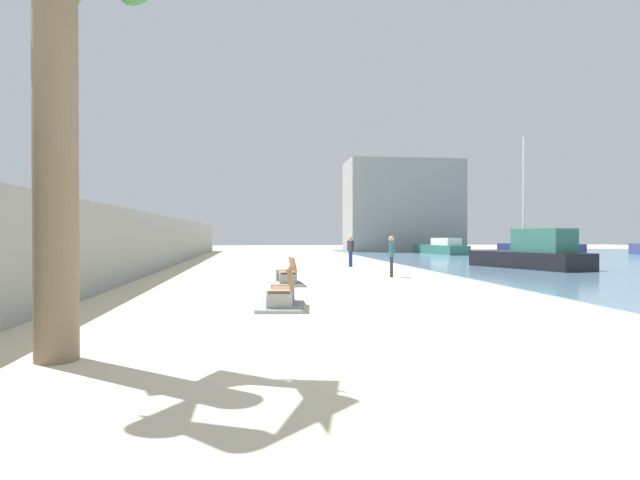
# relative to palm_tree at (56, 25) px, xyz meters

# --- Properties ---
(ground_plane) EXTENTS (120.00, 120.00, 0.00)m
(ground_plane) POSITION_rel_palm_tree_xyz_m (5.26, 18.93, -4.72)
(ground_plane) COLOR beige
(seawall) EXTENTS (0.80, 64.00, 2.73)m
(seawall) POSITION_rel_palm_tree_xyz_m (-2.24, 18.93, -3.35)
(seawall) COLOR gray
(seawall) RESTS_ON ground
(palm_tree) EXTENTS (2.76, 2.78, 6.72)m
(palm_tree) POSITION_rel_palm_tree_xyz_m (0.00, 0.00, 0.00)
(palm_tree) COLOR #7A6651
(palm_tree) RESTS_ON ground
(bench_near) EXTENTS (1.31, 2.20, 0.98)m
(bench_near) POSITION_rel_palm_tree_xyz_m (3.43, 5.01, -4.48)
(bench_near) COLOR gray
(bench_near) RESTS_ON ground
(bench_far) EXTENTS (1.18, 2.14, 0.98)m
(bench_far) POSITION_rel_palm_tree_xyz_m (3.89, 10.86, -4.48)
(bench_far) COLOR gray
(bench_far) RESTS_ON ground
(person_walking) EXTENTS (0.33, 0.46, 1.72)m
(person_walking) POSITION_rel_palm_tree_xyz_m (8.00, 20.64, -3.71)
(person_walking) COLOR navy
(person_walking) RESTS_ON ground
(person_standing) EXTENTS (0.29, 0.49, 1.72)m
(person_standing) POSITION_rel_palm_tree_xyz_m (8.43, 13.58, -3.71)
(person_standing) COLOR #333338
(person_standing) RESTS_ON ground
(boat_outer) EXTENTS (4.15, 6.86, 6.86)m
(boat_outer) POSITION_rel_palm_tree_xyz_m (17.00, 17.70, -3.93)
(boat_outer) COLOR black
(boat_outer) RESTS_ON water_bay
(boat_far_left) EXTENTS (5.13, 7.41, 2.01)m
(boat_far_left) POSITION_rel_palm_tree_xyz_m (27.34, 34.63, -3.95)
(boat_far_left) COLOR navy
(boat_far_left) RESTS_ON water_bay
(boat_mid_bay) EXTENTS (2.64, 7.94, 1.44)m
(boat_mid_bay) POSITION_rel_palm_tree_xyz_m (19.52, 37.99, -4.14)
(boat_mid_bay) COLOR #337060
(boat_mid_bay) RESTS_ON water_bay
(harbor_building) EXTENTS (12.00, 6.00, 9.62)m
(harbor_building) POSITION_rel_palm_tree_xyz_m (18.48, 46.93, 0.09)
(harbor_building) COLOR gray
(harbor_building) RESTS_ON ground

